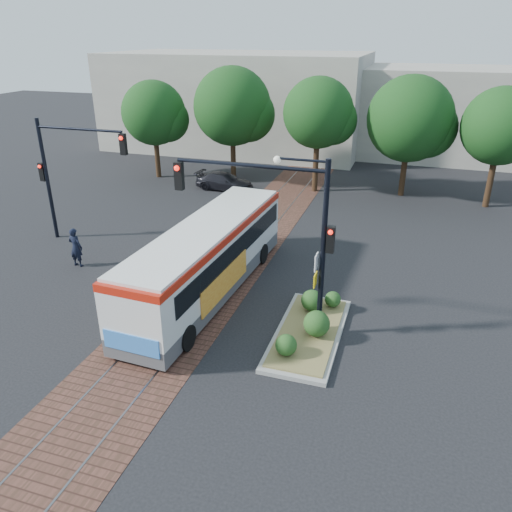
% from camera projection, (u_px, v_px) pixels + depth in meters
% --- Properties ---
extents(ground, '(120.00, 120.00, 0.00)m').
position_uv_depth(ground, '(194.00, 301.00, 19.62)').
color(ground, black).
rests_on(ground, ground).
extents(trackbed, '(3.60, 40.00, 0.02)m').
position_uv_depth(trackbed, '(230.00, 260.00, 23.08)').
color(trackbed, brown).
rests_on(trackbed, ground).
extents(tree_row, '(26.40, 5.60, 7.67)m').
position_uv_depth(tree_row, '(315.00, 115.00, 31.51)').
color(tree_row, '#382314').
rests_on(tree_row, ground).
extents(warehouses, '(40.00, 13.00, 8.00)m').
position_uv_depth(warehouses, '(323.00, 105.00, 43.11)').
color(warehouses, '#ADA899').
rests_on(warehouses, ground).
extents(city_bus, '(2.86, 10.94, 2.90)m').
position_uv_depth(city_bus, '(208.00, 255.00, 19.67)').
color(city_bus, '#4B4B4E').
rests_on(city_bus, ground).
extents(traffic_island, '(2.20, 5.20, 1.13)m').
position_uv_depth(traffic_island, '(310.00, 326.00, 17.36)').
color(traffic_island, gray).
rests_on(traffic_island, ground).
extents(signal_pole_main, '(5.49, 0.46, 6.00)m').
position_uv_depth(signal_pole_main, '(287.00, 219.00, 16.12)').
color(signal_pole_main, black).
rests_on(signal_pole_main, ground).
extents(signal_pole_left, '(4.99, 0.34, 6.00)m').
position_uv_depth(signal_pole_left, '(64.00, 165.00, 23.81)').
color(signal_pole_left, black).
rests_on(signal_pole_left, ground).
extents(officer, '(0.69, 0.48, 1.80)m').
position_uv_depth(officer, '(76.00, 247.00, 22.21)').
color(officer, black).
rests_on(officer, ground).
extents(parked_car, '(4.00, 1.86, 1.13)m').
position_uv_depth(parked_car, '(225.00, 181.00, 33.11)').
color(parked_car, black).
rests_on(parked_car, ground).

